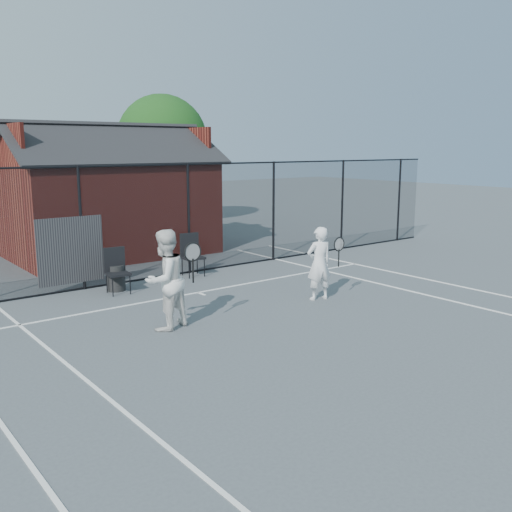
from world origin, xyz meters
TOP-DOWN VIEW (x-y plane):
  - ground at (0.00, 0.00)m, footprint 80.00×80.00m
  - court_lines at (0.00, -1.32)m, footprint 11.02×18.00m
  - fence at (-0.30, 5.00)m, footprint 22.04×3.00m
  - clubhouse at (0.50, 9.00)m, footprint 6.50×4.36m
  - tree_right at (5.50, 14.50)m, footprint 3.97×3.97m
  - player_front at (1.84, 0.79)m, footprint 0.79×0.61m
  - player_back at (-1.94, 1.06)m, footprint 1.12×0.97m
  - chair_left at (-1.52, 4.10)m, footprint 0.56×0.57m
  - chair_right at (0.87, 4.60)m, footprint 0.60×0.62m
  - waste_bin at (-1.44, 4.40)m, footprint 0.50×0.50m

SIDE VIEW (x-z plane):
  - ground at x=0.00m, z-range 0.00..0.00m
  - court_lines at x=0.00m, z-range 0.00..0.01m
  - waste_bin at x=-1.44m, z-range 0.00..0.63m
  - chair_left at x=-1.52m, z-range 0.00..1.06m
  - chair_right at x=0.87m, z-range 0.00..1.12m
  - player_front at x=1.84m, z-range 0.00..1.68m
  - player_back at x=-1.94m, z-range 0.00..1.92m
  - fence at x=-0.30m, z-range -0.05..2.95m
  - clubhouse at x=0.50m, z-range -0.49..3.70m
  - tree_right at x=5.50m, z-range 0.86..6.56m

